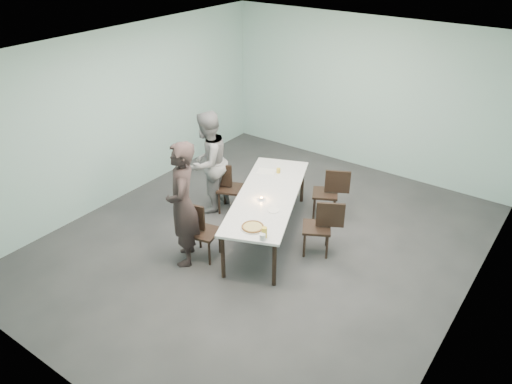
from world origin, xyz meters
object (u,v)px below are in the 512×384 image
Objects in this scene: diner_far at (208,162)px; table at (268,198)px; chair_far_left at (226,184)px; pizza at (253,227)px; water_tumbler at (262,237)px; amber_tumbler at (278,171)px; tealight at (261,199)px; diner_near at (183,204)px; chair_near_right at (322,224)px; chair_near_left at (199,227)px; chair_far_right at (330,190)px; side_plate at (274,210)px; beer_glass at (264,232)px.

table is at bearing 80.48° from diner_far.
chair_far_left is 1.84m from pizza.
amber_tumbler is at bearing 117.31° from water_tumbler.
diner_near is at bearing -121.00° from tealight.
chair_far_left is 1.17m from tealight.
table is 3.16× the size of chair_near_right.
water_tumbler is at bearing -62.69° from amber_tumbler.
chair_near_left reaches higher than pizza.
pizza is 6.07× the size of tealight.
chair_far_right reaches higher than amber_tumbler.
chair_near_right is at bearing 17.76° from tealight.
chair_near_right is 2.10m from diner_near.
pizza is 1.77m from amber_tumbler.
side_plate is 1.20× the size of beer_glass.
chair_near_left reaches higher than water_tumbler.
amber_tumbler reaches higher than side_plate.
side_plate is 0.36m from tealight.
chair_near_left and chair_far_right have the same top height.
side_plate is (0.35, -0.35, 0.06)m from table.
chair_near_left is 1.85m from chair_near_right.
chair_near_left is 9.67× the size of water_tumbler.
diner_near is 1.06m from pizza.
diner_near is (-0.61, -1.25, 0.26)m from table.
water_tumbler reaches higher than pizza.
chair_far_right is 2.56× the size of pizza.
diner_near is at bearing -99.58° from amber_tumbler.
beer_glass is at bearing -59.73° from chair_far_left.
tealight is (-0.36, 0.72, 0.00)m from pizza.
beer_glass is at bearing 66.00° from chair_far_right.
side_plate is at bearing 69.76° from diner_far.
chair_near_right is at bearing 61.04° from pizza.
chair_far_right is 2.14m from beer_glass.
chair_far_right is 2.13m from diner_far.
tealight is at bearing 72.22° from diner_far.
chair_near_right is (1.96, -0.15, 0.00)m from chair_far_left.
chair_near_right is 1.40m from amber_tumbler.
chair_far_right is at bearing 82.96° from side_plate.
chair_far_right is (1.56, 0.86, 0.00)m from chair_far_left.
diner_far is at bearing -178.04° from chair_far_left.
beer_glass is at bearing -57.74° from table.
table is 15.27× the size of side_plate.
chair_near_left is at bearing 37.36° from chair_far_right.
chair_near_right is 5.80× the size of beer_glass.
chair_far_right is 1.50m from side_plate.
pizza is (1.69, -1.03, -0.13)m from diner_far.
chair_far_left is at bearing 140.37° from pizza.
chair_near_right is 1.00× the size of chair_far_right.
beer_glass is (0.10, -2.11, 0.32)m from chair_far_right.
tealight is at bearing 127.32° from beer_glass.
tealight is (1.05, -0.45, 0.27)m from chair_far_left.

